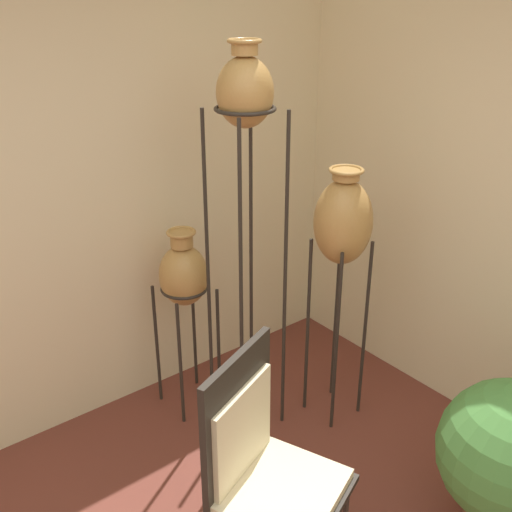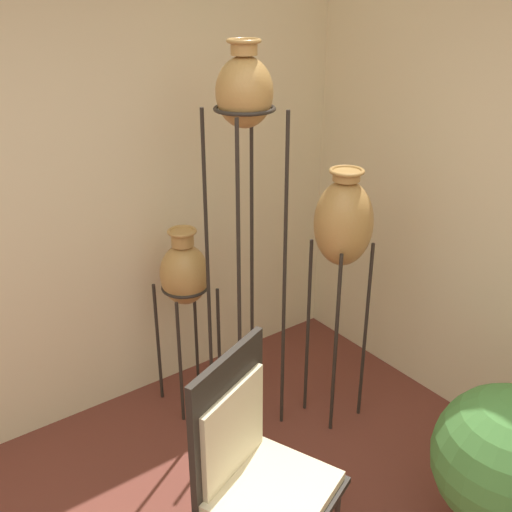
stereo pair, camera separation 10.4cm
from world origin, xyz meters
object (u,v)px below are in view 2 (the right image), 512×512
vase_stand_medium (343,226)px  potted_plant (507,465)px  vase_stand_short (184,276)px  vase_stand_tall (245,111)px  chair (254,465)px

vase_stand_medium → potted_plant: (-0.06, -1.15, -0.74)m
vase_stand_short → vase_stand_medium: bearing=-43.4°
vase_stand_tall → vase_stand_medium: vase_stand_tall is taller
vase_stand_short → chair: (-0.40, -1.22, -0.24)m
vase_stand_tall → potted_plant: (0.40, -1.41, -1.36)m
vase_stand_short → potted_plant: vase_stand_short is taller
vase_stand_medium → chair: bearing=-149.4°
vase_stand_short → potted_plant: 1.89m
vase_stand_short → chair: bearing=-108.3°
chair → vase_stand_tall: bearing=34.3°
vase_stand_medium → vase_stand_short: bearing=136.6°
vase_stand_medium → chair: vase_stand_medium is taller
vase_stand_medium → chair: 1.35m
potted_plant → vase_stand_short: bearing=108.3°
vase_stand_short → potted_plant: bearing=-71.7°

